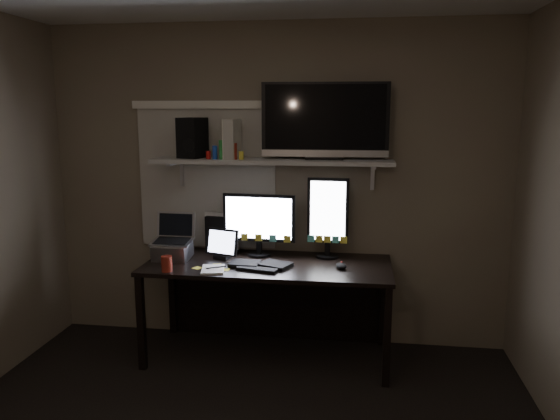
% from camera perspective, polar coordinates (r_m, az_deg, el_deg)
% --- Properties ---
extents(back_wall, '(3.60, 0.00, 3.60)m').
position_cam_1_polar(back_wall, '(4.29, -0.48, 2.50)').
color(back_wall, brown).
rests_on(back_wall, floor).
extents(window_blinds, '(1.10, 0.02, 1.10)m').
position_cam_1_polar(window_blinds, '(4.38, -7.65, 3.25)').
color(window_blinds, beige).
rests_on(window_blinds, back_wall).
extents(desk, '(1.80, 0.75, 0.73)m').
position_cam_1_polar(desk, '(4.20, -0.99, -7.43)').
color(desk, black).
rests_on(desk, floor).
extents(wall_shelf, '(1.80, 0.35, 0.03)m').
position_cam_1_polar(wall_shelf, '(4.09, -0.86, 5.15)').
color(wall_shelf, '#B0AFAB').
rests_on(wall_shelf, back_wall).
extents(monitor_landscape, '(0.56, 0.09, 0.49)m').
position_cam_1_polar(monitor_landscape, '(4.18, -2.21, -1.52)').
color(monitor_landscape, black).
rests_on(monitor_landscape, desk).
extents(monitor_portrait, '(0.31, 0.07, 0.62)m').
position_cam_1_polar(monitor_portrait, '(4.13, 5.03, -0.77)').
color(monitor_portrait, black).
rests_on(monitor_portrait, desk).
extents(keyboard, '(0.47, 0.27, 0.03)m').
position_cam_1_polar(keyboard, '(3.96, -2.11, -5.70)').
color(keyboard, black).
rests_on(keyboard, desk).
extents(mouse, '(0.10, 0.12, 0.04)m').
position_cam_1_polar(mouse, '(3.92, 6.42, -5.82)').
color(mouse, black).
rests_on(mouse, desk).
extents(notepad, '(0.20, 0.24, 0.01)m').
position_cam_1_polar(notepad, '(3.89, -7.03, -6.17)').
color(notepad, silver).
rests_on(notepad, desk).
extents(tablet, '(0.29, 0.19, 0.23)m').
position_cam_1_polar(tablet, '(4.14, -6.06, -3.53)').
color(tablet, black).
rests_on(tablet, desk).
extents(file_sorter, '(0.25, 0.15, 0.31)m').
position_cam_1_polar(file_sorter, '(4.35, -6.11, -2.35)').
color(file_sorter, black).
rests_on(file_sorter, desk).
extents(laptop, '(0.30, 0.25, 0.34)m').
position_cam_1_polar(laptop, '(4.17, -11.23, -2.84)').
color(laptop, '#B4B4B9').
rests_on(laptop, desk).
extents(cup, '(0.10, 0.10, 0.11)m').
position_cam_1_polar(cup, '(3.90, -11.75, -5.52)').
color(cup, maroon).
rests_on(cup, desk).
extents(sticky_notes, '(0.27, 0.20, 0.00)m').
position_cam_1_polar(sticky_notes, '(3.97, -6.82, -5.88)').
color(sticky_notes, yellow).
rests_on(sticky_notes, desk).
extents(tv, '(0.94, 0.20, 0.56)m').
position_cam_1_polar(tv, '(4.06, 4.72, 9.24)').
color(tv, black).
rests_on(tv, wall_shelf).
extents(game_console, '(0.09, 0.25, 0.29)m').
position_cam_1_polar(game_console, '(4.11, -5.02, 7.40)').
color(game_console, silver).
rests_on(game_console, wall_shelf).
extents(speaker, '(0.21, 0.24, 0.30)m').
position_cam_1_polar(speaker, '(4.23, -9.13, 7.46)').
color(speaker, black).
rests_on(speaker, wall_shelf).
extents(bottles, '(0.23, 0.08, 0.14)m').
position_cam_1_polar(bottles, '(4.07, -5.81, 6.29)').
color(bottles, '#A50F0C').
rests_on(bottles, wall_shelf).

